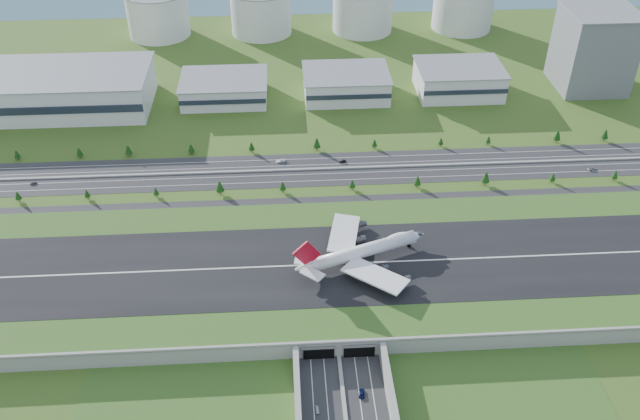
{
  "coord_description": "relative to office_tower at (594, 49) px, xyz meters",
  "views": [
    {
      "loc": [
        -19.77,
        -241.61,
        219.74
      ],
      "look_at": [
        -2.75,
        35.0,
        14.43
      ],
      "focal_mm": 38.0,
      "sensor_mm": 36.0,
      "label": 1
    }
  ],
  "objects": [
    {
      "name": "fuel_tank_b",
      "position": [
        -235.0,
        115.0,
        -10.0
      ],
      "size": [
        50.0,
        50.0,
        35.0
      ],
      "primitive_type": "cylinder",
      "color": "silver",
      "rests_on": "ground"
    },
    {
      "name": "airfield_deck",
      "position": [
        -200.0,
        -195.09,
        -23.38
      ],
      "size": [
        520.0,
        100.0,
        9.2
      ],
      "color": "gray",
      "rests_on": "ground"
    },
    {
      "name": "fuel_tank_d",
      "position": [
        -65.0,
        115.0,
        -10.0
      ],
      "size": [
        50.0,
        50.0,
        35.0
      ],
      "primitive_type": "cylinder",
      "color": "silver",
      "rests_on": "ground"
    },
    {
      "name": "north_expressway",
      "position": [
        -200.0,
        -100.0,
        -27.44
      ],
      "size": [
        560.0,
        36.0,
        0.12
      ],
      "primitive_type": "cube",
      "color": "#28282B",
      "rests_on": "ground"
    },
    {
      "name": "car_0",
      "position": [
        -210.66,
        -271.79,
        -26.72
      ],
      "size": [
        2.01,
        4.01,
        1.31
      ],
      "primitive_type": "imported",
      "rotation": [
        0.0,
        0.0,
        0.12
      ],
      "color": "silver",
      "rests_on": "ground"
    },
    {
      "name": "ground",
      "position": [
        -200.0,
        -195.0,
        -27.5
      ],
      "size": [
        1200.0,
        1200.0,
        0.0
      ],
      "primitive_type": "plane",
      "color": "#284716",
      "rests_on": "ground"
    },
    {
      "name": "hangar_west",
      "position": [
        -370.0,
        -10.0,
        -15.0
      ],
      "size": [
        120.0,
        60.0,
        25.0
      ],
      "primitive_type": "cube",
      "color": "silver",
      "rests_on": "ground"
    },
    {
      "name": "car_2",
      "position": [
        -192.56,
        -265.11,
        -26.7
      ],
      "size": [
        2.76,
        5.08,
        1.35
      ],
      "primitive_type": "imported",
      "rotation": [
        0.0,
        0.0,
        3.03
      ],
      "color": "#0D1444",
      "rests_on": "ground"
    },
    {
      "name": "office_tower",
      "position": [
        0.0,
        0.0,
        0.0
      ],
      "size": [
        46.0,
        46.0,
        55.0
      ],
      "primitive_type": "cube",
      "color": "slate",
      "rests_on": "ground"
    },
    {
      "name": "hangar_mid_c",
      "position": [
        -95.0,
        -5.0,
        -18.0
      ],
      "size": [
        58.0,
        42.0,
        19.0
      ],
      "primitive_type": "cube",
      "color": "silver",
      "rests_on": "ground"
    },
    {
      "name": "fuel_tank_a",
      "position": [
        -320.0,
        115.0,
        -10.0
      ],
      "size": [
        50.0,
        50.0,
        35.0
      ],
      "primitive_type": "cylinder",
      "color": "silver",
      "rests_on": "ground"
    },
    {
      "name": "fuel_tank_c",
      "position": [
        -150.0,
        115.0,
        -10.0
      ],
      "size": [
        50.0,
        50.0,
        35.0
      ],
      "primitive_type": "cylinder",
      "color": "silver",
      "rests_on": "ground"
    },
    {
      "name": "hangar_mid_a",
      "position": [
        -260.0,
        -5.0,
        -20.0
      ],
      "size": [
        58.0,
        42.0,
        15.0
      ],
      "primitive_type": "cube",
      "color": "silver",
      "rests_on": "ground"
    },
    {
      "name": "car_6",
      "position": [
        -38.02,
        -110.56,
        -26.65
      ],
      "size": [
        5.75,
        3.78,
        1.47
      ],
      "primitive_type": "imported",
      "rotation": [
        0.0,
        0.0,
        1.85
      ],
      "color": "#A8A8AC",
      "rests_on": "ground"
    },
    {
      "name": "tree_row",
      "position": [
        -188.84,
        -100.22,
        -22.87
      ],
      "size": [
        504.19,
        48.7,
        8.49
      ],
      "color": "#3D2819",
      "rests_on": "ground"
    },
    {
      "name": "car_7",
      "position": [
        -222.35,
        -90.51,
        -26.55
      ],
      "size": [
        6.08,
        3.53,
        1.66
      ],
      "primitive_type": "imported",
      "rotation": [
        0.0,
        0.0,
        -1.35
      ],
      "color": "white",
      "rests_on": "ground"
    },
    {
      "name": "car_5",
      "position": [
        -184.97,
        -93.27,
        -26.7
      ],
      "size": [
        4.32,
        3.01,
        1.35
      ],
      "primitive_type": "imported",
      "rotation": [
        0.0,
        0.0,
        -1.14
      ],
      "color": "black",
      "rests_on": "ground"
    },
    {
      "name": "hangar_mid_b",
      "position": [
        -175.0,
        -5.0,
        -19.0
      ],
      "size": [
        58.0,
        42.0,
        17.0
      ],
      "primitive_type": "cube",
      "color": "silver",
      "rests_on": "ground"
    },
    {
      "name": "boeing_747",
      "position": [
        -185.05,
        -193.33,
        -13.45
      ],
      "size": [
        66.04,
        61.32,
        21.34
      ],
      "rotation": [
        0.0,
        0.0,
        0.35
      ],
      "color": "white",
      "rests_on": "airfield_deck"
    },
    {
      "name": "car_4",
      "position": [
        -364.67,
        -105.3,
        -26.71
      ],
      "size": [
        4.26,
        2.89,
        1.35
      ],
      "primitive_type": "imported",
      "rotation": [
        0.0,
        0.0,
        1.93
      ],
      "color": "slate",
      "rests_on": "ground"
    }
  ]
}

